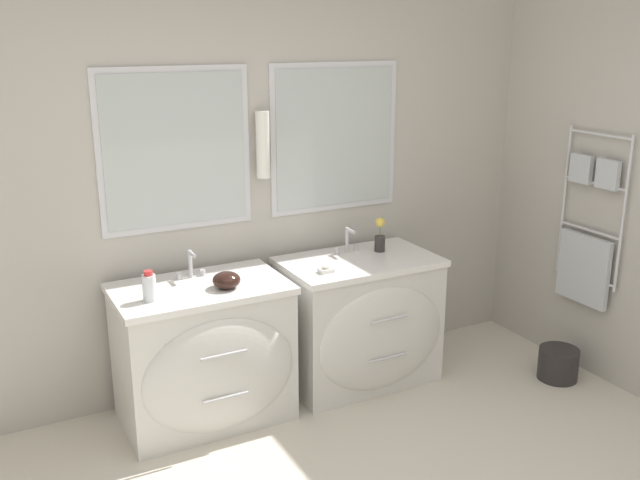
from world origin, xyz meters
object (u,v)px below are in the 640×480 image
at_px(waste_bin, 558,363).
at_px(amenity_bowl, 226,280).
at_px(toiletry_bottle, 149,287).
at_px(flower_vase, 380,237).
at_px(vanity_right, 361,321).
at_px(vanity_left, 205,354).

bearing_deg(waste_bin, amenity_bowl, 166.28).
bearing_deg(toiletry_bottle, flower_vase, 6.58).
bearing_deg(flower_vase, waste_bin, -35.75).
distance_m(toiletry_bottle, amenity_bowl, 0.42).
relative_size(vanity_right, waste_bin, 3.75).
xyz_separation_m(vanity_left, amenity_bowl, (0.12, -0.07, 0.45)).
bearing_deg(amenity_bowl, vanity_right, 4.17).
bearing_deg(vanity_right, amenity_bowl, -175.83).
bearing_deg(vanity_left, waste_bin, -14.63).
bearing_deg(vanity_right, vanity_left, 180.00).
relative_size(toiletry_bottle, waste_bin, 0.64).
height_order(toiletry_bottle, amenity_bowl, toiletry_bottle).
relative_size(amenity_bowl, flower_vase, 0.69).
bearing_deg(waste_bin, vanity_left, 165.37).
relative_size(vanity_right, toiletry_bottle, 5.82).
bearing_deg(toiletry_bottle, vanity_right, 2.56).
relative_size(vanity_left, vanity_right, 1.00).
distance_m(amenity_bowl, flower_vase, 1.12).
relative_size(amenity_bowl, waste_bin, 0.60).
bearing_deg(waste_bin, vanity_right, 153.68).
xyz_separation_m(vanity_right, flower_vase, (0.20, 0.12, 0.50)).
distance_m(vanity_left, amenity_bowl, 0.47).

